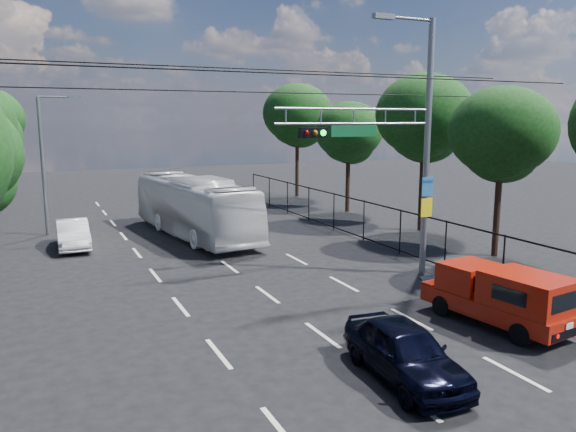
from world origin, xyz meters
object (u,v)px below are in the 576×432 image
red_pickup (500,295)px  navy_hatchback (405,352)px  white_bus (194,206)px  white_van (73,234)px  signal_mast (401,138)px

red_pickup → navy_hatchback: 4.86m
white_bus → white_van: (-5.87, -0.37, -0.87)m
signal_mast → red_pickup: bearing=-92.9°
red_pickup → navy_hatchback: red_pickup is taller
signal_mast → red_pickup: size_ratio=1.99×
red_pickup → navy_hatchback: size_ratio=1.22×
red_pickup → white_bus: size_ratio=0.44×
signal_mast → white_bus: (-4.92, 10.64, -3.72)m
white_van → white_bus: bearing=4.4°
red_pickup → white_van: bearing=123.8°
red_pickup → signal_mast: bearing=87.1°
navy_hatchback → white_bus: bearing=95.5°
white_van → red_pickup: bearing=-55.4°
signal_mast → red_pickup: 6.95m
red_pickup → white_bus: white_bus is taller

